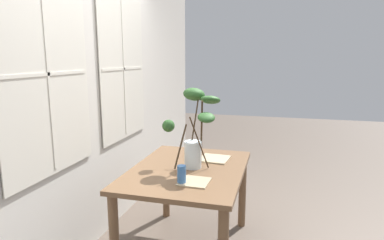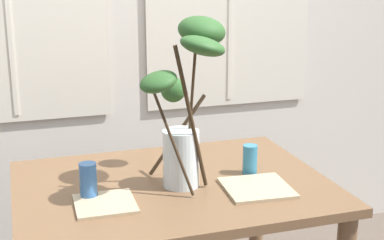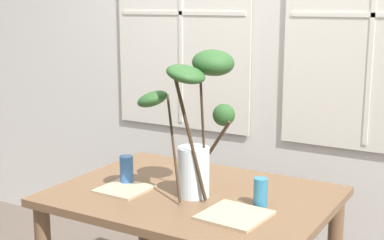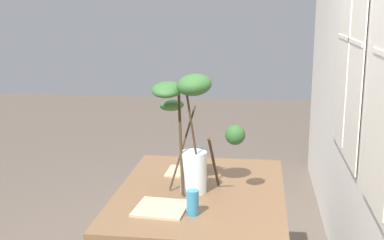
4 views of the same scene
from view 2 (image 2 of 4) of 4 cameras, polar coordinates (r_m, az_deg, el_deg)
name	(u,v)px [view 2 (image 2 of 4)]	position (r m, az deg, el deg)	size (l,w,h in m)	color
dining_table	(173,210)	(2.35, -1.94, -9.05)	(1.25, 0.93, 0.76)	brown
vase_with_branches	(186,102)	(2.17, -0.57, 1.82)	(0.42, 0.54, 0.69)	silver
drinking_glass_blue_left	(88,181)	(2.17, -10.45, -6.06)	(0.07, 0.07, 0.14)	#386BAD
drinking_glass_blue_right	(250,159)	(2.39, 5.86, -3.98)	(0.06, 0.06, 0.13)	teal
plate_square_left	(105,204)	(2.13, -8.79, -8.36)	(0.22, 0.22, 0.01)	tan
plate_square_right	(257,188)	(2.25, 6.58, -6.82)	(0.26, 0.26, 0.01)	tan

